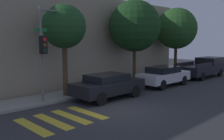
# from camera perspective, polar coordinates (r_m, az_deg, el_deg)

# --- Properties ---
(ground_plane) EXTENTS (60.00, 60.00, 0.00)m
(ground_plane) POSITION_cam_1_polar(r_m,az_deg,el_deg) (11.87, 1.54, -9.25)
(ground_plane) COLOR #333335
(sidewalk) EXTENTS (26.00, 2.09, 0.14)m
(sidewalk) POSITION_cam_1_polar(r_m,az_deg,el_deg) (15.02, -10.24, -5.62)
(sidewalk) COLOR gray
(sidewalk) RESTS_ON ground
(building_row) EXTENTS (26.00, 6.00, 6.35)m
(building_row) POSITION_cam_1_polar(r_m,az_deg,el_deg) (18.52, -18.25, 6.19)
(building_row) COLOR gray
(building_row) RESTS_ON ground
(crosswalk) EXTENTS (3.12, 2.60, 0.00)m
(crosswalk) POSITION_cam_1_polar(r_m,az_deg,el_deg) (10.88, -11.36, -10.90)
(crosswalk) COLOR gold
(crosswalk) RESTS_ON ground
(traffic_light_pole) EXTENTS (2.31, 0.56, 4.92)m
(traffic_light_pole) POSITION_cam_1_polar(r_m,az_deg,el_deg) (13.09, -14.07, 6.77)
(traffic_light_pole) COLOR slate
(traffic_light_pole) RESTS_ON ground
(sedan_near_corner) EXTENTS (4.26, 1.88, 1.40)m
(sedan_near_corner) POSITION_cam_1_polar(r_m,az_deg,el_deg) (14.04, -0.91, -3.51)
(sedan_near_corner) COLOR black
(sedan_near_corner) RESTS_ON ground
(sedan_middle) EXTENTS (4.37, 1.79, 1.41)m
(sedan_middle) POSITION_cam_1_polar(r_m,az_deg,el_deg) (18.23, 11.76, -1.23)
(sedan_middle) COLOR silver
(sedan_middle) RESTS_ON ground
(pickup_truck) EXTENTS (5.63, 1.95, 1.70)m
(pickup_truck) POSITION_cam_1_polar(r_m,az_deg,el_deg) (23.66, 20.29, 0.61)
(pickup_truck) COLOR black
(pickup_truck) RESTS_ON ground
(tree_near_corner) EXTENTS (2.46, 2.46, 5.28)m
(tree_near_corner) POSITION_cam_1_polar(r_m,az_deg,el_deg) (14.32, -10.88, 9.61)
(tree_near_corner) COLOR #4C3823
(tree_near_corner) RESTS_ON ground
(tree_midblock) EXTENTS (3.74, 3.74, 6.16)m
(tree_midblock) POSITION_cam_1_polar(r_m,az_deg,el_deg) (18.38, 5.21, 9.97)
(tree_midblock) COLOR #42301E
(tree_midblock) RESTS_ON ground
(tree_far_end) EXTENTS (3.59, 3.59, 6.08)m
(tree_far_end) POSITION_cam_1_polar(r_m,az_deg,el_deg) (22.95, 14.49, 9.15)
(tree_far_end) COLOR #42301E
(tree_far_end) RESTS_ON ground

